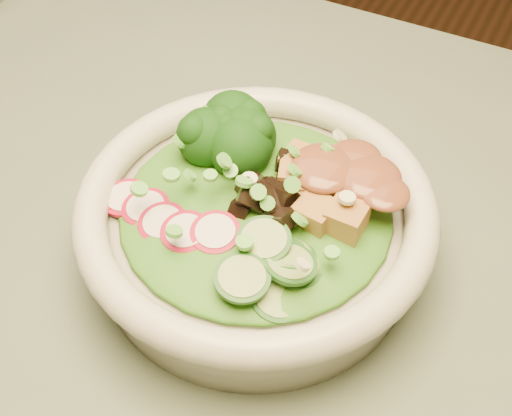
% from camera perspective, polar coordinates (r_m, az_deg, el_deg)
% --- Properties ---
extents(dining_table, '(1.20, 0.80, 0.75)m').
position_cam_1_polar(dining_table, '(0.69, -9.19, -8.03)').
color(dining_table, black).
rests_on(dining_table, ground).
extents(salad_bowl, '(0.27, 0.27, 0.07)m').
position_cam_1_polar(salad_bowl, '(0.54, 0.00, -1.41)').
color(salad_bowl, beige).
rests_on(salad_bowl, dining_table).
extents(lettuce_bed, '(0.20, 0.20, 0.02)m').
position_cam_1_polar(lettuce_bed, '(0.53, 0.00, 0.07)').
color(lettuce_bed, '#245A13').
rests_on(lettuce_bed, salad_bowl).
extents(broccoli_florets, '(0.10, 0.09, 0.04)m').
position_cam_1_polar(broccoli_florets, '(0.56, -1.38, 5.82)').
color(broccoli_florets, black).
rests_on(broccoli_florets, salad_bowl).
extents(radish_slices, '(0.12, 0.08, 0.02)m').
position_cam_1_polar(radish_slices, '(0.52, -7.20, -0.83)').
color(radish_slices, maroon).
rests_on(radish_slices, salad_bowl).
extents(cucumber_slices, '(0.09, 0.09, 0.04)m').
position_cam_1_polar(cucumber_slices, '(0.48, 1.24, -4.68)').
color(cucumber_slices, '#87A75C').
rests_on(cucumber_slices, salad_bowl).
extents(mushroom_heap, '(0.09, 0.09, 0.04)m').
position_cam_1_polar(mushroom_heap, '(0.52, 1.33, 1.30)').
color(mushroom_heap, black).
rests_on(mushroom_heap, salad_bowl).
extents(tofu_cubes, '(0.11, 0.09, 0.04)m').
position_cam_1_polar(tofu_cubes, '(0.53, 6.80, 1.72)').
color(tofu_cubes, '#9B6233').
rests_on(tofu_cubes, salad_bowl).
extents(peanut_sauce, '(0.07, 0.06, 0.02)m').
position_cam_1_polar(peanut_sauce, '(0.52, 6.93, 2.72)').
color(peanut_sauce, brown).
rests_on(peanut_sauce, tofu_cubes).
extents(scallion_garnish, '(0.19, 0.19, 0.02)m').
position_cam_1_polar(scallion_garnish, '(0.51, 0.00, 1.90)').
color(scallion_garnish, '#5DB740').
rests_on(scallion_garnish, salad_bowl).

